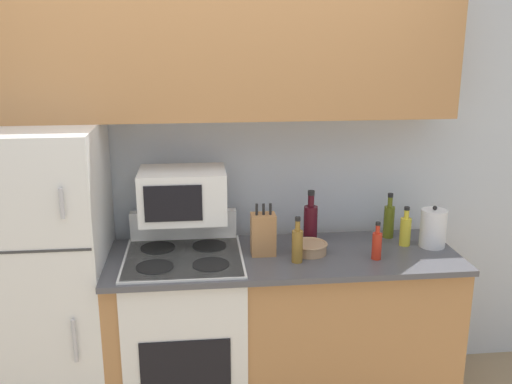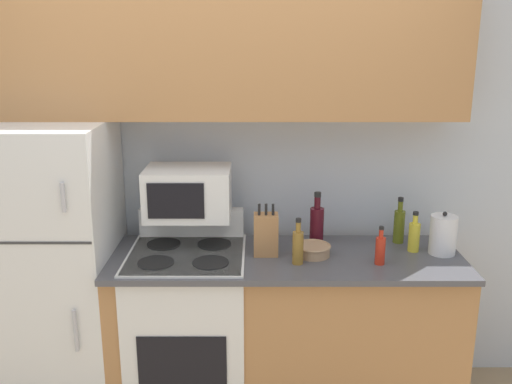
{
  "view_description": "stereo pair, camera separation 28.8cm",
  "coord_description": "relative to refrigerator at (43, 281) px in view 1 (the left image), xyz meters",
  "views": [
    {
      "loc": [
        -0.12,
        -2.5,
        2.04
      ],
      "look_at": [
        0.18,
        0.27,
        1.27
      ],
      "focal_mm": 40.0,
      "sensor_mm": 36.0,
      "label": 1
    },
    {
      "loc": [
        0.17,
        -2.51,
        2.04
      ],
      "look_at": [
        0.18,
        0.27,
        1.27
      ],
      "focal_mm": 40.0,
      "sensor_mm": 36.0,
      "label": 2
    }
  ],
  "objects": [
    {
      "name": "bottle_olive_oil",
      "position": [
        1.89,
        0.15,
        0.22
      ],
      "size": [
        0.06,
        0.06,
        0.26
      ],
      "color": "#5B6619",
      "rests_on": "lower_cabinets"
    },
    {
      "name": "bowl",
      "position": [
        1.39,
        -0.05,
        0.15
      ],
      "size": [
        0.19,
        0.19,
        0.06
      ],
      "color": "tan",
      "rests_on": "lower_cabinets"
    },
    {
      "name": "bottle_wine_red",
      "position": [
        1.43,
        0.11,
        0.23
      ],
      "size": [
        0.08,
        0.08,
        0.3
      ],
      "color": "#470F19",
      "rests_on": "lower_cabinets"
    },
    {
      "name": "wall_back",
      "position": [
        0.92,
        0.37,
        0.47
      ],
      "size": [
        8.0,
        0.05,
        2.55
      ],
      "color": "silver",
      "rests_on": "ground_plane"
    },
    {
      "name": "stove",
      "position": [
        0.73,
        -0.05,
        -0.33
      ],
      "size": [
        0.61,
        0.62,
        1.09
      ],
      "color": "white",
      "rests_on": "ground_plane"
    },
    {
      "name": "upper_cabinets",
      "position": [
        0.92,
        0.18,
        1.18
      ],
      "size": [
        2.51,
        0.32,
        0.75
      ],
      "color": "#B27A47",
      "rests_on": "refrigerator"
    },
    {
      "name": "bottle_cooking_spray",
      "position": [
        1.94,
        0.01,
        0.2
      ],
      "size": [
        0.06,
        0.06,
        0.22
      ],
      "color": "gold",
      "rests_on": "lower_cabinets"
    },
    {
      "name": "kettle",
      "position": [
        2.08,
        -0.02,
        0.22
      ],
      "size": [
        0.14,
        0.14,
        0.23
      ],
      "color": "white",
      "rests_on": "lower_cabinets"
    },
    {
      "name": "knife_block",
      "position": [
        1.15,
        -0.04,
        0.23
      ],
      "size": [
        0.13,
        0.1,
        0.28
      ],
      "color": "#B27A47",
      "rests_on": "lower_cabinets"
    },
    {
      "name": "microwave",
      "position": [
        0.73,
        0.08,
        0.42
      ],
      "size": [
        0.45,
        0.33,
        0.27
      ],
      "color": "white",
      "rests_on": "stove"
    },
    {
      "name": "bottle_hot_sauce",
      "position": [
        1.72,
        -0.17,
        0.19
      ],
      "size": [
        0.05,
        0.05,
        0.2
      ],
      "color": "red",
      "rests_on": "lower_cabinets"
    },
    {
      "name": "lower_cabinets",
      "position": [
        1.26,
        -0.04,
        -0.35
      ],
      "size": [
        1.85,
        0.64,
        0.92
      ],
      "color": "#B27A47",
      "rests_on": "ground_plane"
    },
    {
      "name": "refrigerator",
      "position": [
        0.0,
        0.0,
        0.0
      ],
      "size": [
        0.67,
        0.69,
        1.61
      ],
      "color": "white",
      "rests_on": "ground_plane"
    },
    {
      "name": "bottle_vinegar",
      "position": [
        1.31,
        -0.16,
        0.21
      ],
      "size": [
        0.06,
        0.06,
        0.24
      ],
      "color": "olive",
      "rests_on": "lower_cabinets"
    }
  ]
}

